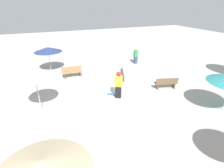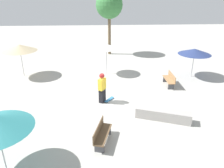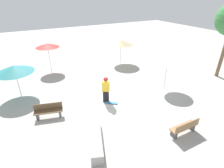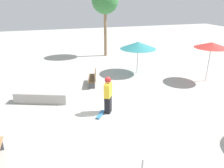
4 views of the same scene
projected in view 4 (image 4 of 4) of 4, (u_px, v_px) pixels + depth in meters
name	position (u px, v px, depth m)	size (l,w,h in m)	color
ground_plane	(101.00, 113.00, 10.37)	(60.00, 60.00, 0.00)	#B2AFA8
skater_main	(108.00, 94.00, 10.07)	(0.48, 0.54, 1.80)	black
skateboard	(101.00, 114.00, 10.13)	(0.62, 0.77, 0.07)	teal
concrete_ledge	(41.00, 97.00, 11.33)	(2.76, 1.46, 0.54)	#A8A39E
bench_near	(93.00, 78.00, 13.56)	(0.84, 1.66, 0.85)	#47474C
shade_umbrella_white	(145.00, 128.00, 5.31)	(1.91, 1.91, 2.32)	#B7B7BC
shade_umbrella_teal	(138.00, 45.00, 15.11)	(2.50, 2.50, 2.25)	#B7B7BC
shade_umbrella_red	(212.00, 45.00, 13.46)	(2.07, 2.07, 2.54)	#B7B7BC
palm_tree_center_left	(105.00, 1.00, 18.78)	(2.32, 2.32, 6.02)	#896B4C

